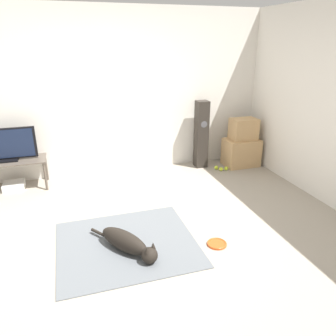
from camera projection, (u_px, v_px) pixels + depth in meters
The scene contains 14 objects.
ground_plane at pixel (139, 236), 3.66m from camera, with size 12.00×12.00×0.00m, color #9E9384.
wall_back at pixel (106, 94), 5.07m from camera, with size 8.00×0.06×2.55m.
area_rug at pixel (127, 244), 3.53m from camera, with size 1.46×1.30×0.01m.
dog at pixel (128, 243), 3.35m from camera, with size 0.59×0.80×0.22m.
frisbee at pixel (217, 244), 3.51m from camera, with size 0.21×0.21×0.03m.
cardboard_box_lower at pixel (241, 152), 5.69m from camera, with size 0.58×0.40×0.47m.
cardboard_box_upper at pixel (244, 129), 5.56m from camera, with size 0.43×0.30×0.36m.
floor_speaker at pixel (201, 135), 5.52m from camera, with size 0.20×0.20×1.14m.
tv_stand at pixel (8, 164), 4.71m from camera, with size 1.03×0.45×0.44m.
tv at pixel (5, 145), 4.61m from camera, with size 0.84×0.20×0.48m.
tennis_ball_by_boxes at pixel (216, 168), 5.56m from camera, with size 0.07×0.07×0.07m.
tennis_ball_near_speaker at pixel (226, 168), 5.52m from camera, with size 0.07×0.07×0.07m.
tennis_ball_loose_on_carpet at pixel (221, 169), 5.50m from camera, with size 0.07×0.07×0.07m.
game_console at pixel (14, 186), 4.83m from camera, with size 0.29×0.30×0.10m.
Camera 1 is at (-0.63, -3.09, 2.05)m, focal length 35.00 mm.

